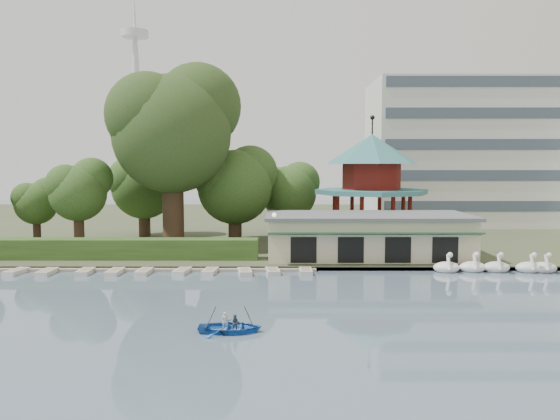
{
  "coord_description": "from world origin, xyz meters",
  "views": [
    {
      "loc": [
        2.11,
        -27.75,
        8.84
      ],
      "look_at": [
        2.0,
        18.0,
        5.0
      ],
      "focal_mm": 35.0,
      "sensor_mm": 36.0,
      "label": 1
    }
  ],
  "objects_px": {
    "pavilion": "(372,177)",
    "rowboat_with_passengers": "(230,323)",
    "big_tree": "(174,125)",
    "boathouse": "(367,235)",
    "dock": "(113,269)"
  },
  "relations": [
    {
      "from": "pavilion",
      "to": "rowboat_with_passengers",
      "type": "height_order",
      "value": "pavilion"
    },
    {
      "from": "rowboat_with_passengers",
      "to": "pavilion",
      "type": "bearing_deg",
      "value": 68.27
    },
    {
      "from": "big_tree",
      "to": "rowboat_with_passengers",
      "type": "xyz_separation_m",
      "value": [
        8.24,
        -27.79,
        -12.37
      ]
    },
    {
      "from": "boathouse",
      "to": "rowboat_with_passengers",
      "type": "xyz_separation_m",
      "value": [
        -10.59,
        -21.57,
        -1.88
      ]
    },
    {
      "from": "big_tree",
      "to": "rowboat_with_passengers",
      "type": "bearing_deg",
      "value": -73.47
    },
    {
      "from": "rowboat_with_passengers",
      "to": "dock",
      "type": "bearing_deg",
      "value": 124.19
    },
    {
      "from": "pavilion",
      "to": "big_tree",
      "type": "xyz_separation_m",
      "value": [
        -20.84,
        -3.81,
        5.37
      ]
    },
    {
      "from": "boathouse",
      "to": "big_tree",
      "type": "relative_size",
      "value": 0.98
    },
    {
      "from": "big_tree",
      "to": "pavilion",
      "type": "bearing_deg",
      "value": 10.35
    },
    {
      "from": "pavilion",
      "to": "rowboat_with_passengers",
      "type": "xyz_separation_m",
      "value": [
        -12.59,
        -31.59,
        -7.0
      ]
    },
    {
      "from": "boathouse",
      "to": "pavilion",
      "type": "height_order",
      "value": "pavilion"
    },
    {
      "from": "boathouse",
      "to": "big_tree",
      "type": "height_order",
      "value": "big_tree"
    },
    {
      "from": "boathouse",
      "to": "pavilion",
      "type": "xyz_separation_m",
      "value": [
        2.0,
        10.03,
        5.11
      ]
    },
    {
      "from": "pavilion",
      "to": "rowboat_with_passengers",
      "type": "bearing_deg",
      "value": -111.73
    },
    {
      "from": "pavilion",
      "to": "big_tree",
      "type": "relative_size",
      "value": 0.71
    }
  ]
}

